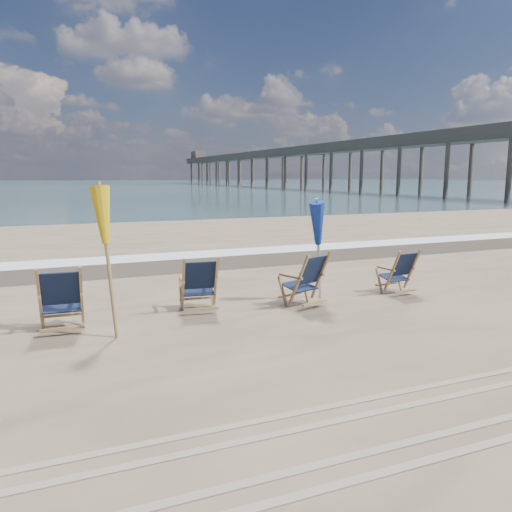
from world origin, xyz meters
The scene contains 11 objects.
ocean centered at (0.00, 128.00, 0.00)m, with size 400.00×400.00×0.00m, color #3A5B61.
surf_foam centered at (0.00, 8.30, 0.00)m, with size 200.00×1.40×0.01m, color silver.
wet_sand_strip centered at (0.00, 6.80, 0.00)m, with size 200.00×2.60×0.00m, color #42362A.
tire_tracks centered at (0.00, -2.80, 0.01)m, with size 80.00×1.30×0.01m, color gray, non-canonical shape.
beach_chair_0 centered at (-3.21, 1.54, 0.54)m, with size 0.69×0.78×1.08m, color #111A31, non-canonical shape.
beach_chair_1 centered at (-0.93, 1.82, 0.52)m, with size 0.66×0.74×1.03m, color #111A31, non-canonical shape.
beach_chair_2 centered at (1.04, 1.54, 0.53)m, with size 0.67×0.76×1.05m, color #111A31, non-canonical shape.
beach_chair_3 centered at (3.24, 1.61, 0.48)m, with size 0.61×0.68×0.95m, color #111A31, non-canonical shape.
umbrella_yellow centered at (-2.82, 1.13, 1.73)m, with size 0.30×0.30×2.26m.
umbrella_blue centered at (1.18, 1.87, 1.48)m, with size 0.30×0.30×1.99m.
fishing_pier centered at (38.00, 74.00, 4.65)m, with size 4.40×140.00×9.30m, color brown, non-canonical shape.
Camera 1 is at (-3.60, -6.47, 2.43)m, focal length 35.00 mm.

